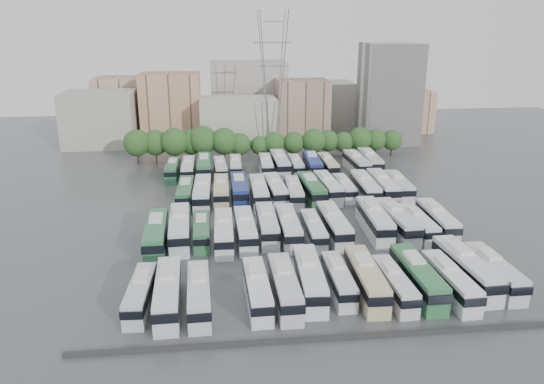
{
  "coord_description": "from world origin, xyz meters",
  "views": [
    {
      "loc": [
        -12.5,
        -79.39,
        31.52
      ],
      "look_at": [
        -2.83,
        7.87,
        3.0
      ],
      "focal_mm": 35.0,
      "sensor_mm": 36.0,
      "label": 1
    }
  ],
  "objects": [
    {
      "name": "bus_r2_s1",
      "position": [
        -18.04,
        12.39,
        1.92
      ],
      "size": [
        2.93,
        12.49,
        3.9
      ],
      "rotation": [
        0.0,
        0.0,
        -0.02
      ],
      "color": "#2E6C3F",
      "rests_on": "ground"
    },
    {
      "name": "bus_r3_s2",
      "position": [
        -14.87,
        29.87,
        2.04
      ],
      "size": [
        2.95,
        13.27,
        4.16
      ],
      "rotation": [
        0.0,
        0.0,
        0.0
      ],
      "color": "#307145",
      "rests_on": "ground"
    },
    {
      "name": "ground",
      "position": [
        0.0,
        0.0,
        0.0
      ],
      "size": [
        220.0,
        220.0,
        0.0
      ],
      "primitive_type": "plane",
      "color": "#424447",
      "rests_on": "ground"
    },
    {
      "name": "bus_r0_s5",
      "position": [
        -4.93,
        -24.49,
        1.91
      ],
      "size": [
        2.84,
        12.42,
        3.89
      ],
      "rotation": [
        0.0,
        0.0,
        0.01
      ],
      "color": "silver",
      "rests_on": "ground"
    },
    {
      "name": "apartment_tower",
      "position": [
        34.0,
        58.0,
        13.0
      ],
      "size": [
        14.0,
        14.0,
        26.0
      ],
      "primitive_type": "cube",
      "color": "silver",
      "rests_on": "ground"
    },
    {
      "name": "bus_r1_s5",
      "position": [
        -4.97,
        -4.74,
        1.94
      ],
      "size": [
        2.88,
        12.62,
        3.95
      ],
      "rotation": [
        0.0,
        0.0,
        -0.01
      ],
      "color": "silver",
      "rests_on": "ground"
    },
    {
      "name": "bus_r0_s4",
      "position": [
        -8.16,
        -24.59,
        1.81
      ],
      "size": [
        2.82,
        11.83,
        3.7
      ],
      "rotation": [
        0.0,
        0.0,
        0.02
      ],
      "color": "white",
      "rests_on": "ground"
    },
    {
      "name": "bus_r3_s6",
      "position": [
        -1.64,
        30.36,
        1.77
      ],
      "size": [
        2.83,
        11.54,
        3.6
      ],
      "rotation": [
        0.0,
        0.0,
        -0.03
      ],
      "color": "silver",
      "rests_on": "ground"
    },
    {
      "name": "bus_r2_s6",
      "position": [
        -1.72,
        12.42,
        1.96
      ],
      "size": [
        3.41,
        12.85,
        3.99
      ],
      "rotation": [
        0.0,
        0.0,
        0.05
      ],
      "color": "silver",
      "rests_on": "ground"
    },
    {
      "name": "bus_r1_s0",
      "position": [
        -21.35,
        -7.15,
        2.08
      ],
      "size": [
        3.34,
        13.6,
        4.24
      ],
      "rotation": [
        0.0,
        0.0,
        0.03
      ],
      "color": "#31724A",
      "rests_on": "ground"
    },
    {
      "name": "bus_r3_s1",
      "position": [
        -18.17,
        29.23,
        1.82
      ],
      "size": [
        2.64,
        11.83,
        3.71
      ],
      "rotation": [
        0.0,
        0.0,
        -0.01
      ],
      "color": "silver",
      "rests_on": "ground"
    },
    {
      "name": "bus_r2_s12",
      "position": [
        18.36,
        11.96,
        2.08
      ],
      "size": [
        3.3,
        13.57,
        4.24
      ],
      "rotation": [
        0.0,
        0.0,
        -0.03
      ],
      "color": "white",
      "rests_on": "ground"
    },
    {
      "name": "bus_r2_s7",
      "position": [
        1.51,
        10.97,
        1.85
      ],
      "size": [
        3.15,
        12.09,
        3.76
      ],
      "rotation": [
        0.0,
        0.0,
        -0.04
      ],
      "color": "silver",
      "rests_on": "ground"
    },
    {
      "name": "bus_r1_s11",
      "position": [
        14.94,
        -5.8,
        2.08
      ],
      "size": [
        3.57,
        13.61,
        4.23
      ],
      "rotation": [
        0.0,
        0.0,
        0.05
      ],
      "color": "silver",
      "rests_on": "ground"
    },
    {
      "name": "bus_r2_s9",
      "position": [
        8.18,
        12.91,
        1.96
      ],
      "size": [
        3.35,
        12.82,
        3.99
      ],
      "rotation": [
        0.0,
        0.0,
        0.05
      ],
      "color": "white",
      "rests_on": "ground"
    },
    {
      "name": "bus_r1_s3",
      "position": [
        -11.61,
        -6.9,
        1.93
      ],
      "size": [
        2.91,
        12.58,
        3.93
      ],
      "rotation": [
        0.0,
        0.0,
        -0.01
      ],
      "color": "white",
      "rests_on": "ground"
    },
    {
      "name": "bus_r2_s10",
      "position": [
        11.37,
        13.07,
        1.67
      ],
      "size": [
        2.41,
        10.83,
        3.39
      ],
      "rotation": [
        0.0,
        0.0,
        -0.0
      ],
      "color": "silver",
      "rests_on": "ground"
    },
    {
      "name": "bus_r1_s2",
      "position": [
        -14.89,
        -5.54,
        1.69
      ],
      "size": [
        2.58,
        11.03,
        3.45
      ],
      "rotation": [
        0.0,
        0.0,
        0.02
      ],
      "color": "#2F6E40",
      "rests_on": "ground"
    },
    {
      "name": "tree_line",
      "position": [
        -3.99,
        42.05,
        4.44
      ],
      "size": [
        66.12,
        7.74,
        8.47
      ],
      "color": "black",
      "rests_on": "ground"
    },
    {
      "name": "bus_r1_s10",
      "position": [
        11.66,
        -5.12,
        2.11
      ],
      "size": [
        3.53,
        13.81,
        4.3
      ],
      "rotation": [
        0.0,
        0.0,
        -0.04
      ],
      "color": "silver",
      "rests_on": "ground"
    },
    {
      "name": "bus_r0_s2",
      "position": [
        -14.87,
        -25.03,
        1.83
      ],
      "size": [
        2.95,
        11.93,
        3.72
      ],
      "rotation": [
        0.0,
        0.0,
        0.03
      ],
      "color": "silver",
      "rests_on": "ground"
    },
    {
      "name": "bus_r1_s13",
      "position": [
        21.54,
        -5.68,
        1.94
      ],
      "size": [
        3.16,
        12.66,
        3.95
      ],
      "rotation": [
        0.0,
        0.0,
        -0.03
      ],
      "color": "silver",
      "rests_on": "ground"
    },
    {
      "name": "bus_r0_s0",
      "position": [
        -21.53,
        -23.97,
        1.7
      ],
      "size": [
        2.92,
        11.13,
        3.46
      ],
      "rotation": [
        0.0,
        0.0,
        -0.05
      ],
      "color": "silver",
      "rests_on": "ground"
    },
    {
      "name": "bus_r2_s11",
      "position": [
        14.93,
        11.56,
        2.06
      ],
      "size": [
        3.3,
        13.42,
        4.19
      ],
      "rotation": [
        0.0,
        0.0,
        -0.03
      ],
      "color": "silver",
      "rests_on": "ground"
    },
    {
      "name": "bus_r0_s11",
      "position": [
        14.91,
        -25.18,
        1.84
      ],
      "size": [
        2.96,
        12.0,
        3.74
      ],
      "rotation": [
        0.0,
        0.0,
        0.03
      ],
      "color": "white",
      "rests_on": "ground"
    },
    {
      "name": "parapet",
      "position": [
        0.0,
        -33.0,
        0.25
      ],
      "size": [
        56.0,
        0.5,
        0.5
      ],
      "primitive_type": "cube",
      "color": "#2D2D30",
      "rests_on": "ground"
    },
    {
      "name": "bus_r3_s4",
      "position": [
        -8.19,
        30.53,
        1.71
      ],
      "size": [
        2.77,
        11.19,
        3.49
      ],
      "rotation": [
        0.0,
        0.0,
        -0.03
      ],
      "color": "silver",
      "rests_on": "ground"
    },
    {
      "name": "bus_r3_s3",
      "position": [
        -11.5,
        28.95,
        1.75
      ],
      "size": [
        2.94,
        11.45,
        3.56
      ],
      "rotation": [
        0.0,
        0.0,
        0.04
      ],
      "color": "silver",
      "rests_on": "ground"
    },
    {
      "name": "bus_r1_s6",
      "position": [
        -1.89,
        -5.98,
        1.96
      ],
      "size": [
        2.88,
        12.73,
        3.99
      ],
      "rotation": [
        0.0,
        0.0,
        -0.01
      ],
      "color": "silver",
      "rests_on": "ground"
    },
    {
      "name": "bus_r0_s7",
      "position": [
        1.83,
        -23.03,
        1.68
      ],
      "size": [
        2.49,
        10.94,
        3.42
      ],
      "rotation": [
        0.0,
        0.0,
        -0.01
      ],
      "color": "silver",
      "rests_on": "ground"
    },
    {
      "name": "bus_r1_s1",
      "position": [
        -18.09,
        -5.03,
        2.1
      ],
      "size": [
        3.44,
        13.72,
        4.27
      ],
      "rotation": [
        0.0,
        0.0,
        0.03
      ],
      "color": "silver",
      "rests_on": "ground"
    },
    {
      "name": "bus_r0_s1",
      "position": [
        -18.38,
        -24.63,
        1.98
      ],
      "size": [
        3.2,
        12.96,
        4.04
      ],
      "rotation": [
        0.0,
        0.0,
        0.03
      ],
      "color": "silver",
      "rests_on": "ground"
    },
    {
      "name": "bus_r0_s6",
      "position": [
        -1.7,
        -22.93,
        2.01
      ],
      "size": [
        3.45,
        13.17,
        4.09
      ],
      "rotation": [
        0.0,
        0.0,
        -0.05
      ],
      "color": "white",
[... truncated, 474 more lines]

